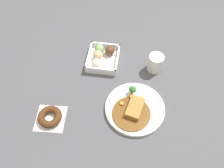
{
  "coord_description": "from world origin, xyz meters",
  "views": [
    {
      "loc": [
        0.56,
        0.13,
        0.91
      ],
      "look_at": [
        -0.03,
        0.04,
        0.03
      ],
      "focal_mm": 36.58,
      "sensor_mm": 36.0,
      "label": 1
    }
  ],
  "objects_px": {
    "curry_plate": "(135,108)",
    "donut_box": "(102,57)",
    "chocolate_ring_donut": "(50,117)",
    "coffee_mug": "(155,63)"
  },
  "relations": [
    {
      "from": "curry_plate",
      "to": "donut_box",
      "type": "bearing_deg",
      "value": -144.2
    },
    {
      "from": "chocolate_ring_donut",
      "to": "curry_plate",
      "type": "bearing_deg",
      "value": 105.02
    },
    {
      "from": "curry_plate",
      "to": "chocolate_ring_donut",
      "type": "xyz_separation_m",
      "value": [
        0.1,
        -0.36,
        0.0
      ]
    },
    {
      "from": "donut_box",
      "to": "curry_plate",
      "type": "bearing_deg",
      "value": 35.8
    },
    {
      "from": "chocolate_ring_donut",
      "to": "coffee_mug",
      "type": "bearing_deg",
      "value": 128.21
    },
    {
      "from": "donut_box",
      "to": "chocolate_ring_donut",
      "type": "distance_m",
      "value": 0.39
    },
    {
      "from": "chocolate_ring_donut",
      "to": "coffee_mug",
      "type": "distance_m",
      "value": 0.55
    },
    {
      "from": "curry_plate",
      "to": "chocolate_ring_donut",
      "type": "height_order",
      "value": "curry_plate"
    },
    {
      "from": "chocolate_ring_donut",
      "to": "coffee_mug",
      "type": "xyz_separation_m",
      "value": [
        -0.34,
        0.43,
        0.03
      ]
    },
    {
      "from": "curry_plate",
      "to": "donut_box",
      "type": "distance_m",
      "value": 0.32
    }
  ]
}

